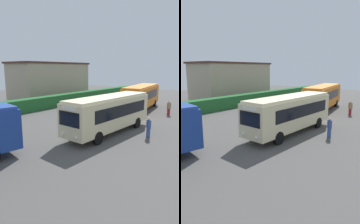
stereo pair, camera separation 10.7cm
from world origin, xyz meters
TOP-DOWN VIEW (x-y plane):
  - ground_plane at (0.00, 0.00)m, footprint 81.71×81.71m
  - bus_cream at (-1.61, -1.00)m, footprint 9.87×2.79m
  - bus_orange at (10.33, 1.51)m, footprint 10.34×4.11m
  - person_left at (-0.78, -4.26)m, footprint 0.46×0.45m
  - person_center at (8.96, -2.70)m, footprint 0.47×0.47m
  - hedge_row at (0.00, 12.43)m, footprint 52.85×1.61m
  - depot_building at (9.10, 18.43)m, footprint 14.35×6.56m
  - traffic_cone at (13.20, 7.94)m, footprint 0.36×0.36m

SIDE VIEW (x-z plane):
  - ground_plane at x=0.00m, z-range 0.00..0.00m
  - traffic_cone at x=13.20m, z-range 0.00..0.60m
  - hedge_row at x=0.00m, z-range 0.00..1.68m
  - person_left at x=-0.78m, z-range 0.05..1.73m
  - person_center at x=8.96m, z-range 0.05..1.77m
  - bus_cream at x=-1.61m, z-range 0.24..3.49m
  - bus_orange at x=10.33m, z-range 0.24..3.53m
  - depot_building at x=9.10m, z-range 0.01..6.60m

